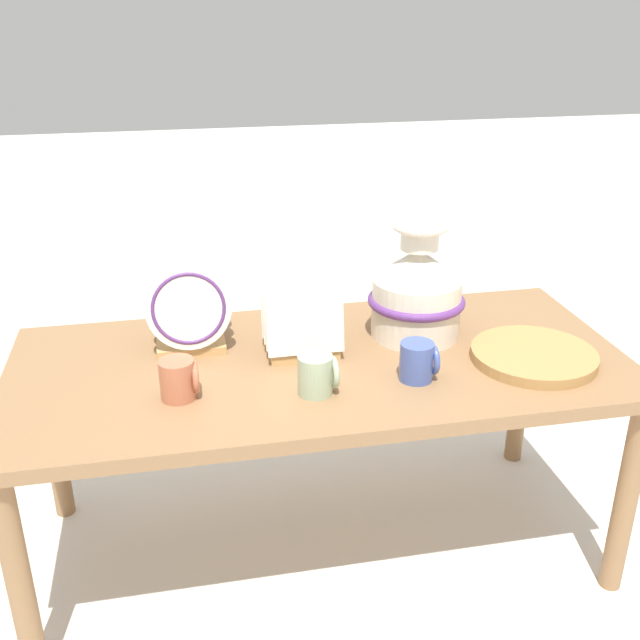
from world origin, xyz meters
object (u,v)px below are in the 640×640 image
at_px(ceramic_vase, 417,290).
at_px(mug_cobalt_glaze, 418,361).
at_px(wicker_charger_stack, 534,356).
at_px(dish_rack_square_plates, 301,322).
at_px(mug_sage_glaze, 317,374).
at_px(mug_terracotta_glaze, 180,379).
at_px(dish_rack_round_plates, 189,314).

relative_size(ceramic_vase, mug_cobalt_glaze, 3.34).
height_order(wicker_charger_stack, mug_cobalt_glaze, mug_cobalt_glaze).
xyz_separation_m(dish_rack_square_plates, mug_sage_glaze, (-0.00, -0.22, -0.04)).
distance_m(ceramic_vase, mug_terracotta_glaze, 0.67).
relative_size(dish_rack_square_plates, mug_terracotta_glaze, 2.28).
bearing_deg(dish_rack_round_plates, mug_cobalt_glaze, -27.91).
bearing_deg(dish_rack_square_plates, ceramic_vase, 7.31).
bearing_deg(wicker_charger_stack, mug_sage_glaze, -174.74).
bearing_deg(wicker_charger_stack, mug_terracotta_glaze, -179.22).
relative_size(wicker_charger_stack, mug_terracotta_glaze, 3.30).
relative_size(dish_rack_square_plates, mug_cobalt_glaze, 2.28).
distance_m(ceramic_vase, dish_rack_square_plates, 0.32).
xyz_separation_m(ceramic_vase, mug_sage_glaze, (-0.32, -0.26, -0.08)).
bearing_deg(ceramic_vase, mug_terracotta_glaze, -160.76).
relative_size(dish_rack_round_plates, mug_sage_glaze, 2.51).
height_order(dish_rack_square_plates, mug_cobalt_glaze, dish_rack_square_plates).
height_order(ceramic_vase, mug_sage_glaze, ceramic_vase).
height_order(dish_rack_round_plates, mug_sage_glaze, dish_rack_round_plates).
bearing_deg(dish_rack_square_plates, wicker_charger_stack, -16.56).
height_order(dish_rack_square_plates, mug_sage_glaze, dish_rack_square_plates).
distance_m(dish_rack_round_plates, mug_sage_glaze, 0.41).
height_order(mug_sage_glaze, mug_cobalt_glaze, same).
bearing_deg(ceramic_vase, mug_sage_glaze, -140.88).
bearing_deg(dish_rack_round_plates, dish_rack_square_plates, -15.36).
bearing_deg(mug_cobalt_glaze, mug_terracotta_glaze, 177.72).
distance_m(dish_rack_square_plates, mug_sage_glaze, 0.22).
height_order(ceramic_vase, dish_rack_square_plates, ceramic_vase).
height_order(dish_rack_square_plates, wicker_charger_stack, dish_rack_square_plates).
distance_m(mug_sage_glaze, mug_cobalt_glaze, 0.25).
bearing_deg(mug_cobalt_glaze, mug_sage_glaze, -175.88).
bearing_deg(mug_terracotta_glaze, dish_rack_round_plates, 82.32).
xyz_separation_m(dish_rack_round_plates, dish_rack_square_plates, (0.28, -0.08, -0.01)).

